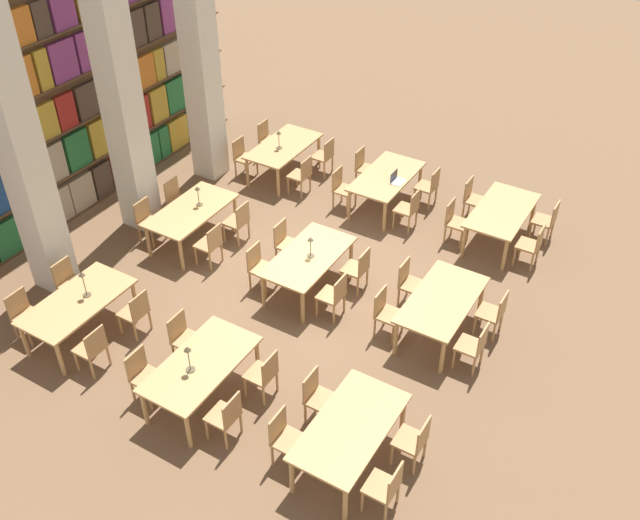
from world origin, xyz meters
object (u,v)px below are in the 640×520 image
reading_table_4 (308,259)px  chair_19 (286,242)px  desk_lamp_0 (188,355)px  chair_22 (429,186)px  reading_table_0 (350,429)px  chair_6 (494,313)px  chair_12 (226,416)px  chair_32 (302,174)px  chair_4 (474,345)px  pillar_right (198,44)px  chair_10 (547,220)px  pillar_left (16,135)px  chair_13 (144,374)px  chair_2 (414,440)px  desk_lamp_1 (311,243)px  chair_30 (238,221)px  chair_14 (264,374)px  chair_29 (148,220)px  chair_23 (364,167)px  chair_5 (386,312)px  reading_table_5 (386,179)px  chair_0 (386,487)px  chair_20 (409,208)px  reading_table_6 (78,304)px  chair_1 (285,437)px  chair_11 (473,198)px  chair_15 (184,337)px  chair_31 (177,199)px  reading_table_7 (191,213)px  chair_8 (532,245)px  reading_table_3 (201,367)px  chair_17 (260,266)px  desk_lamp_3 (198,193)px  chair_25 (25,314)px  chair_33 (243,156)px  laptop (397,180)px  chair_21 (342,187)px  reading_table_8 (284,148)px  chair_35 (268,139)px  pillar_center (118,84)px  reading_table_1 (442,302)px  chair_3 (318,396)px  chair_28 (210,244)px  chair_7 (409,282)px  chair_16 (334,295)px

reading_table_4 → chair_19: bearing=60.7°
desk_lamp_0 → chair_22: (6.89, -0.74, -0.58)m
reading_table_0 → chair_6: (3.48, -0.79, -0.19)m
chair_12 → chair_32: 6.68m
chair_4 → chair_32: (3.02, 5.09, 0.00)m
pillar_right → chair_10: (1.31, -7.29, -2.53)m
pillar_left → chair_13: 4.36m
chair_2 → desk_lamp_1: bearing=51.9°
pillar_right → chair_30: (-1.83, -2.12, -2.53)m
chair_14 → chair_29: 4.81m
chair_23 → chair_5: bearing=32.5°
reading_table_5 → chair_29: chair_29 is taller
chair_29 → chair_0: bearing=65.8°
chair_20 → chair_32: size_ratio=1.00×
chair_19 → reading_table_6: chair_19 is taller
chair_1 → chair_29: (3.03, 5.19, 0.00)m
chair_11 → pillar_left: bearing=-44.2°
chair_15 → chair_31: bearing=-138.5°
reading_table_7 → chair_0: bearing=-120.1°
chair_8 → chair_20: (-0.07, 2.50, 0.00)m
reading_table_0 → reading_table_3: 2.46m
chair_17 → desk_lamp_3: (0.71, 1.90, 0.55)m
desk_lamp_0 → chair_25: 3.41m
chair_19 → chair_33: same height
chair_13 → reading_table_7: 4.08m
chair_17 → chair_19: 0.85m
chair_1 → chair_19: same height
reading_table_3 → laptop: laptop is taller
desk_lamp_1 → reading_table_7: size_ratio=0.22×
chair_20 → chair_33: 4.08m
chair_21 → reading_table_8: bearing=-105.5°
chair_35 → reading_table_5: bearing=81.9°
pillar_center → reading_table_1: (0.06, -6.57, -2.34)m
reading_table_4 → chair_2: bearing=-127.7°
chair_3 → chair_19: same height
desk_lamp_1 → chair_35: desk_lamp_1 is taller
desk_lamp_1 → desk_lamp_3: bearing=84.0°
chair_22 → chair_31: 5.23m
chair_32 → chair_4: bearing=-120.7°
chair_3 → chair_35: same height
laptop → chair_29: size_ratio=0.37×
chair_4 → chair_28: 5.22m
desk_lamp_1 → reading_table_7: desk_lamp_1 is taller
chair_7 → chair_31: same height
reading_table_4 → chair_29: 3.51m
chair_8 → reading_table_8: 5.83m
chair_12 → pillar_right: bearing=39.6°
pillar_left → chair_12: 5.62m
chair_16 → reading_table_7: 3.53m
chair_3 → reading_table_7: 5.13m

